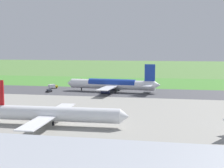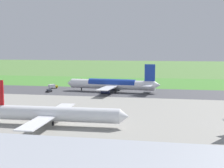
{
  "view_description": "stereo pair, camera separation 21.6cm",
  "coord_description": "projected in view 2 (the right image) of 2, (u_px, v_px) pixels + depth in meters",
  "views": [
    {
      "loc": [
        -40.98,
        171.52,
        25.05
      ],
      "look_at": [
        -8.35,
        0.0,
        4.5
      ],
      "focal_mm": 50.77,
      "sensor_mm": 36.0,
      "label": 1
    },
    {
      "loc": [
        -41.19,
        171.48,
        25.05
      ],
      "look_at": [
        -8.35,
        0.0,
        4.5
      ],
      "focal_mm": 50.77,
      "sensor_mm": 36.0,
      "label": 2
    }
  ],
  "objects": [
    {
      "name": "airliner_parked_mid",
      "position": [
        52.0,
        114.0,
        100.81
      ],
      "size": [
        48.95,
        39.97,
        14.31
      ],
      "color": "white",
      "rests_on": "ground"
    },
    {
      "name": "airliner_main",
      "position": [
        113.0,
        84.0,
        175.71
      ],
      "size": [
        54.15,
        44.37,
        15.88
      ],
      "color": "white",
      "rests_on": "ground"
    },
    {
      "name": "apron_concrete",
      "position": [
        50.0,
        120.0,
        109.38
      ],
      "size": [
        440.0,
        110.0,
        0.05
      ],
      "primitive_type": "cube",
      "color": "gray",
      "rests_on": "ground"
    },
    {
      "name": "no_stopping_sign",
      "position": [
        81.0,
        80.0,
        224.4
      ],
      "size": [
        0.6,
        0.1,
        2.69
      ],
      "color": "slate",
      "rests_on": "ground"
    },
    {
      "name": "runway_asphalt",
      "position": [
        97.0,
        92.0,
        177.88
      ],
      "size": [
        600.0,
        35.39,
        0.06
      ],
      "primitive_type": "cube",
      "color": "#47474C",
      "rests_on": "ground"
    },
    {
      "name": "service_car_followme",
      "position": [
        49.0,
        91.0,
        175.38
      ],
      "size": [
        2.48,
        4.44,
        1.62
      ],
      "color": "black",
      "rests_on": "ground"
    },
    {
      "name": "grass_verge_foreground",
      "position": [
        112.0,
        83.0,
        220.67
      ],
      "size": [
        600.0,
        80.0,
        0.04
      ],
      "primitive_type": "cube",
      "color": "#478534",
      "rests_on": "ground"
    },
    {
      "name": "ground_plane",
      "position": [
        97.0,
        92.0,
        177.88
      ],
      "size": [
        800.0,
        800.0,
        0.0
      ],
      "primitive_type": "plane",
      "color": "#547F3D"
    },
    {
      "name": "traffic_cone_orange",
      "position": [
        75.0,
        81.0,
        227.47
      ],
      "size": [
        0.4,
        0.4,
        0.55
      ],
      "primitive_type": "cone",
      "color": "orange",
      "rests_on": "ground"
    },
    {
      "name": "service_truck_baggage",
      "position": [
        53.0,
        86.0,
        190.02
      ],
      "size": [
        4.82,
        6.15,
        2.65
      ],
      "color": "gold",
      "rests_on": "ground"
    }
  ]
}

